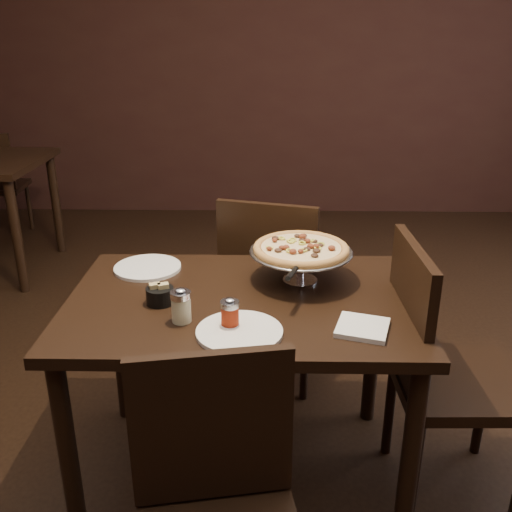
{
  "coord_description": "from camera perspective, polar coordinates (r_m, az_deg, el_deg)",
  "views": [
    {
      "loc": [
        0.03,
        -1.83,
        1.66
      ],
      "look_at": [
        -0.01,
        0.03,
        0.91
      ],
      "focal_mm": 40.0,
      "sensor_mm": 36.0,
      "label": 1
    }
  ],
  "objects": [
    {
      "name": "room",
      "position": [
        1.88,
        2.32,
        14.01
      ],
      "size": [
        6.04,
        7.04,
        2.84
      ],
      "color": "black",
      "rests_on": "ground"
    },
    {
      "name": "dining_table",
      "position": [
        2.07,
        -1.42,
        -6.73
      ],
      "size": [
        1.23,
        0.82,
        0.77
      ],
      "rotation": [
        0.0,
        0.0,
        0.0
      ],
      "color": "black",
      "rests_on": "ground"
    },
    {
      "name": "pizza_stand",
      "position": [
        2.11,
        4.52,
        0.69
      ],
      "size": [
        0.38,
        0.38,
        0.16
      ],
      "color": "silver",
      "rests_on": "dining_table"
    },
    {
      "name": "parmesan_shaker",
      "position": [
        1.86,
        -7.5,
        -4.95
      ],
      "size": [
        0.07,
        0.07,
        0.12
      ],
      "color": "beige",
      "rests_on": "dining_table"
    },
    {
      "name": "pepper_flake_shaker",
      "position": [
        1.81,
        -2.63,
        -5.81
      ],
      "size": [
        0.06,
        0.06,
        0.11
      ],
      "color": "maroon",
      "rests_on": "dining_table"
    },
    {
      "name": "packet_caddy",
      "position": [
        2.0,
        -9.59,
        -3.86
      ],
      "size": [
        0.1,
        0.1,
        0.07
      ],
      "rotation": [
        0.0,
        0.0,
        0.37
      ],
      "color": "black",
      "rests_on": "dining_table"
    },
    {
      "name": "napkin_stack",
      "position": [
        1.84,
        10.6,
        -7.05
      ],
      "size": [
        0.2,
        0.2,
        0.02
      ],
      "primitive_type": "cube",
      "rotation": [
        0.0,
        0.0,
        -0.3
      ],
      "color": "white",
      "rests_on": "dining_table"
    },
    {
      "name": "plate_left",
      "position": [
        2.3,
        -10.78,
        -1.15
      ],
      "size": [
        0.26,
        0.26,
        0.01
      ],
      "primitive_type": "cylinder",
      "color": "white",
      "rests_on": "dining_table"
    },
    {
      "name": "plate_near",
      "position": [
        1.79,
        -1.67,
        -7.6
      ],
      "size": [
        0.27,
        0.27,
        0.01
      ],
      "primitive_type": "cylinder",
      "color": "white",
      "rests_on": "dining_table"
    },
    {
      "name": "serving_spatula",
      "position": [
        1.91,
        3.67,
        -1.72
      ],
      "size": [
        0.14,
        0.14,
        0.02
      ],
      "rotation": [
        0.0,
        0.0,
        -0.31
      ],
      "color": "silver",
      "rests_on": "pizza_stand"
    },
    {
      "name": "chair_far",
      "position": [
        2.7,
        1.74,
        -2.92
      ],
      "size": [
        0.55,
        0.55,
        0.96
      ],
      "rotation": [
        0.0,
        0.0,
        2.88
      ],
      "color": "black",
      "rests_on": "ground"
    },
    {
      "name": "chair_side",
      "position": [
        2.16,
        17.93,
        -10.34
      ],
      "size": [
        0.48,
        0.48,
        0.99
      ],
      "rotation": [
        0.0,
        0.0,
        1.6
      ],
      "color": "black",
      "rests_on": "ground"
    }
  ]
}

